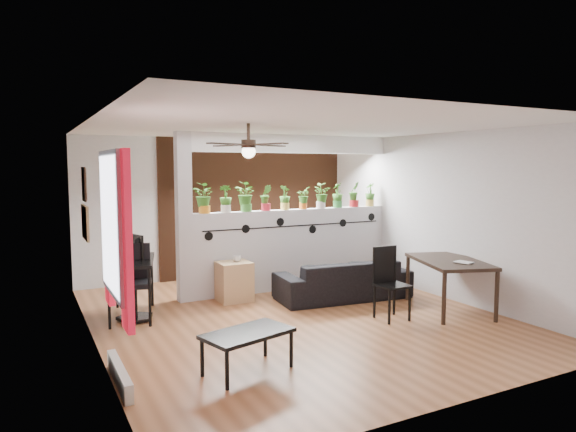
{
  "coord_description": "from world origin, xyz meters",
  "views": [
    {
      "loc": [
        -3.3,
        -6.13,
        2.08
      ],
      "look_at": [
        0.21,
        0.6,
        1.34
      ],
      "focal_mm": 32.0,
      "sensor_mm": 36.0,
      "label": 1
    }
  ],
  "objects_px": {
    "folding_chair": "(388,276)",
    "sofa": "(343,280)",
    "potted_plant_5": "(303,197)",
    "cube_shelf": "(234,281)",
    "ceiling_fan": "(249,147)",
    "potted_plant_3": "(266,197)",
    "potted_plant_8": "(354,193)",
    "potted_plant_7": "(338,194)",
    "dining_table": "(449,265)",
    "computer_desk": "(131,265)",
    "potted_plant_1": "(226,198)",
    "coffee_table": "(248,336)",
    "potted_plant_0": "(204,197)",
    "cup": "(237,259)",
    "office_chair": "(135,287)",
    "potted_plant_6": "(321,195)",
    "potted_plant_9": "(370,194)",
    "potted_plant_4": "(285,197)",
    "potted_plant_2": "(246,196)"
  },
  "relations": [
    {
      "from": "cube_shelf",
      "to": "dining_table",
      "type": "xyz_separation_m",
      "value": [
        2.56,
        -1.92,
        0.36
      ]
    },
    {
      "from": "cup",
      "to": "potted_plant_4",
      "type": "bearing_deg",
      "value": 18.67
    },
    {
      "from": "folding_chair",
      "to": "sofa",
      "type": "bearing_deg",
      "value": 88.33
    },
    {
      "from": "cup",
      "to": "office_chair",
      "type": "relative_size",
      "value": 0.12
    },
    {
      "from": "cube_shelf",
      "to": "folding_chair",
      "type": "xyz_separation_m",
      "value": [
        1.54,
        -1.81,
        0.28
      ]
    },
    {
      "from": "potted_plant_1",
      "to": "potted_plant_5",
      "type": "xyz_separation_m",
      "value": [
        1.4,
        0.0,
        -0.03
      ]
    },
    {
      "from": "potted_plant_9",
      "to": "folding_chair",
      "type": "bearing_deg",
      "value": -120.58
    },
    {
      "from": "potted_plant_6",
      "to": "coffee_table",
      "type": "relative_size",
      "value": 0.44
    },
    {
      "from": "potted_plant_1",
      "to": "potted_plant_8",
      "type": "relative_size",
      "value": 0.95
    },
    {
      "from": "ceiling_fan",
      "to": "sofa",
      "type": "xyz_separation_m",
      "value": [
        1.94,
        0.81,
        -2.02
      ]
    },
    {
      "from": "potted_plant_3",
      "to": "potted_plant_6",
      "type": "distance_m",
      "value": 1.05
    },
    {
      "from": "ceiling_fan",
      "to": "potted_plant_3",
      "type": "bearing_deg",
      "value": 59.19
    },
    {
      "from": "potted_plant_8",
      "to": "potted_plant_9",
      "type": "xyz_separation_m",
      "value": [
        0.35,
        0.0,
        -0.02
      ]
    },
    {
      "from": "potted_plant_9",
      "to": "computer_desk",
      "type": "distance_m",
      "value": 4.48
    },
    {
      "from": "potted_plant_5",
      "to": "cube_shelf",
      "type": "height_order",
      "value": "potted_plant_5"
    },
    {
      "from": "potted_plant_4",
      "to": "office_chair",
      "type": "distance_m",
      "value": 2.9
    },
    {
      "from": "potted_plant_9",
      "to": "potted_plant_7",
      "type": "bearing_deg",
      "value": 180.0
    },
    {
      "from": "potted_plant_9",
      "to": "dining_table",
      "type": "height_order",
      "value": "potted_plant_9"
    },
    {
      "from": "potted_plant_1",
      "to": "cube_shelf",
      "type": "distance_m",
      "value": 1.32
    },
    {
      "from": "potted_plant_0",
      "to": "computer_desk",
      "type": "height_order",
      "value": "potted_plant_0"
    },
    {
      "from": "potted_plant_9",
      "to": "office_chair",
      "type": "distance_m",
      "value": 4.55
    },
    {
      "from": "potted_plant_6",
      "to": "office_chair",
      "type": "distance_m",
      "value": 3.55
    },
    {
      "from": "ceiling_fan",
      "to": "computer_desk",
      "type": "bearing_deg",
      "value": 131.88
    },
    {
      "from": "computer_desk",
      "to": "folding_chair",
      "type": "relative_size",
      "value": 1.24
    },
    {
      "from": "folding_chair",
      "to": "cube_shelf",
      "type": "bearing_deg",
      "value": 130.38
    },
    {
      "from": "potted_plant_1",
      "to": "coffee_table",
      "type": "relative_size",
      "value": 0.44
    },
    {
      "from": "potted_plant_1",
      "to": "potted_plant_6",
      "type": "distance_m",
      "value": 1.76
    },
    {
      "from": "dining_table",
      "to": "potted_plant_4",
      "type": "bearing_deg",
      "value": 123.52
    },
    {
      "from": "potted_plant_1",
      "to": "computer_desk",
      "type": "distance_m",
      "value": 1.84
    },
    {
      "from": "sofa",
      "to": "cup",
      "type": "xyz_separation_m",
      "value": [
        -1.52,
        0.65,
        0.36
      ]
    },
    {
      "from": "computer_desk",
      "to": "cup",
      "type": "bearing_deg",
      "value": 4.59
    },
    {
      "from": "potted_plant_2",
      "to": "sofa",
      "type": "distance_m",
      "value": 2.05
    },
    {
      "from": "potted_plant_0",
      "to": "dining_table",
      "type": "relative_size",
      "value": 0.31
    },
    {
      "from": "potted_plant_8",
      "to": "potted_plant_6",
      "type": "bearing_deg",
      "value": 180.0
    },
    {
      "from": "potted_plant_0",
      "to": "potted_plant_9",
      "type": "bearing_deg",
      "value": 0.0
    },
    {
      "from": "potted_plant_7",
      "to": "potted_plant_8",
      "type": "height_order",
      "value": "potted_plant_8"
    },
    {
      "from": "computer_desk",
      "to": "potted_plant_5",
      "type": "bearing_deg",
      "value": 8.99
    },
    {
      "from": "ceiling_fan",
      "to": "potted_plant_7",
      "type": "relative_size",
      "value": 2.71
    },
    {
      "from": "potted_plant_1",
      "to": "office_chair",
      "type": "xyz_separation_m",
      "value": [
        -1.55,
        -0.62,
        -1.14
      ]
    },
    {
      "from": "potted_plant_8",
      "to": "folding_chair",
      "type": "height_order",
      "value": "potted_plant_8"
    },
    {
      "from": "office_chair",
      "to": "potted_plant_5",
      "type": "bearing_deg",
      "value": 11.83
    },
    {
      "from": "potted_plant_7",
      "to": "cup",
      "type": "xyz_separation_m",
      "value": [
        -2.06,
        -0.34,
        -0.93
      ]
    },
    {
      "from": "potted_plant_1",
      "to": "coffee_table",
      "type": "height_order",
      "value": "potted_plant_1"
    },
    {
      "from": "potted_plant_3",
      "to": "potted_plant_6",
      "type": "xyz_separation_m",
      "value": [
        1.05,
        0.0,
        0.01
      ]
    },
    {
      "from": "potted_plant_3",
      "to": "potted_plant_8",
      "type": "bearing_deg",
      "value": 0.0
    },
    {
      "from": "sofa",
      "to": "dining_table",
      "type": "xyz_separation_m",
      "value": [
        0.98,
        -1.27,
        0.37
      ]
    },
    {
      "from": "dining_table",
      "to": "potted_plant_2",
      "type": "bearing_deg",
      "value": 134.2
    },
    {
      "from": "potted_plant_7",
      "to": "potted_plant_8",
      "type": "xyz_separation_m",
      "value": [
        0.35,
        0.0,
        0.01
      ]
    },
    {
      "from": "potted_plant_7",
      "to": "cube_shelf",
      "type": "xyz_separation_m",
      "value": [
        -2.11,
        -0.34,
        -1.28
      ]
    },
    {
      "from": "computer_desk",
      "to": "potted_plant_1",
      "type": "bearing_deg",
      "value": 16.7
    }
  ]
}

